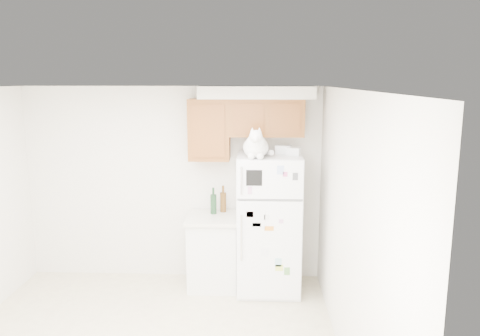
# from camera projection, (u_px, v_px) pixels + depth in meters

# --- Properties ---
(room_shell) EXTENTS (3.84, 4.04, 2.52)m
(room_shell) POSITION_uv_depth(u_px,v_px,m) (151.00, 181.00, 4.25)
(room_shell) COLOR silver
(room_shell) RESTS_ON ground_plane
(refrigerator) EXTENTS (0.76, 0.78, 1.70)m
(refrigerator) POSITION_uv_depth(u_px,v_px,m) (269.00, 224.00, 5.70)
(refrigerator) COLOR white
(refrigerator) RESTS_ON ground_plane
(base_counter) EXTENTS (0.64, 0.64, 0.92)m
(base_counter) POSITION_uv_depth(u_px,v_px,m) (213.00, 251.00, 5.87)
(base_counter) COLOR white
(base_counter) RESTS_ON ground_plane
(cat) EXTENTS (0.36, 0.52, 0.37)m
(cat) POSITION_uv_depth(u_px,v_px,m) (256.00, 146.00, 5.31)
(cat) COLOR white
(cat) RESTS_ON refrigerator
(storage_box_back) EXTENTS (0.21, 0.17, 0.10)m
(storage_box_back) POSITION_uv_depth(u_px,v_px,m) (284.00, 150.00, 5.63)
(storage_box_back) COLOR white
(storage_box_back) RESTS_ON refrigerator
(storage_box_front) EXTENTS (0.18, 0.15, 0.09)m
(storage_box_front) POSITION_uv_depth(u_px,v_px,m) (293.00, 151.00, 5.51)
(storage_box_front) COLOR white
(storage_box_front) RESTS_ON refrigerator
(bottle_green) EXTENTS (0.08, 0.08, 0.33)m
(bottle_green) POSITION_uv_depth(u_px,v_px,m) (213.00, 201.00, 5.85)
(bottle_green) COLOR #19381E
(bottle_green) RESTS_ON base_counter
(bottle_amber) EXTENTS (0.08, 0.08, 0.34)m
(bottle_amber) POSITION_uv_depth(u_px,v_px,m) (223.00, 199.00, 5.94)
(bottle_amber) COLOR #593814
(bottle_amber) RESTS_ON base_counter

